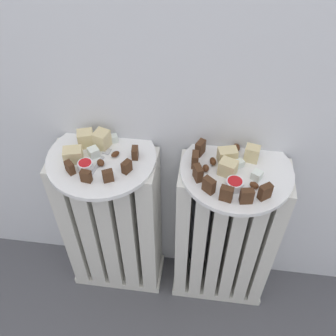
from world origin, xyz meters
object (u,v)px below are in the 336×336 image
radiator_right (224,238)px  fork (101,160)px  radiator_left (113,226)px  jam_bowl_left (86,166)px  plate_right (237,171)px  jam_bowl_right (235,184)px  plate_left (102,158)px

radiator_right → fork: (-0.35, -0.01, 0.31)m
radiator_left → jam_bowl_left: bearing=-116.2°
radiator_right → plate_right: bearing=90.0°
radiator_left → plate_right: 0.47m
radiator_right → jam_bowl_right: jam_bowl_right is taller
radiator_left → jam_bowl_right: bearing=-10.2°
radiator_right → radiator_left: bearing=180.0°
fork → jam_bowl_left: bearing=-126.1°
radiator_right → fork: 0.47m
plate_left → jam_bowl_right: size_ratio=6.73×
radiator_right → jam_bowl_right: 0.33m
jam_bowl_left → radiator_right: bearing=7.8°
radiator_left → jam_bowl_right: jam_bowl_right is taller
plate_left → jam_bowl_left: (-0.03, -0.05, 0.02)m
plate_right → jam_bowl_left: size_ratio=7.46×
radiator_right → jam_bowl_right: (-0.01, -0.06, 0.32)m
radiator_right → jam_bowl_right: bearing=-96.2°
radiator_left → jam_bowl_right: (0.35, -0.06, 0.32)m
radiator_right → plate_right: size_ratio=2.01×
plate_right → jam_bowl_right: 0.07m
plate_right → jam_bowl_left: 0.39m
plate_left → radiator_right: bearing=-0.0°
plate_left → plate_right: 0.36m
plate_left → fork: fork is taller
fork → plate_right: bearing=2.1°
radiator_right → fork: fork is taller
jam_bowl_left → fork: 0.05m
fork → radiator_left: bearing=102.8°
plate_left → jam_bowl_right: jam_bowl_right is taller
plate_left → fork: size_ratio=2.72×
radiator_left → jam_bowl_left: size_ratio=15.01×
fork → plate_left: bearing=102.8°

